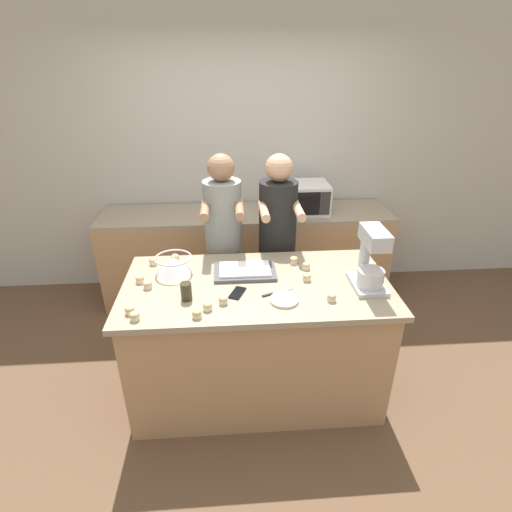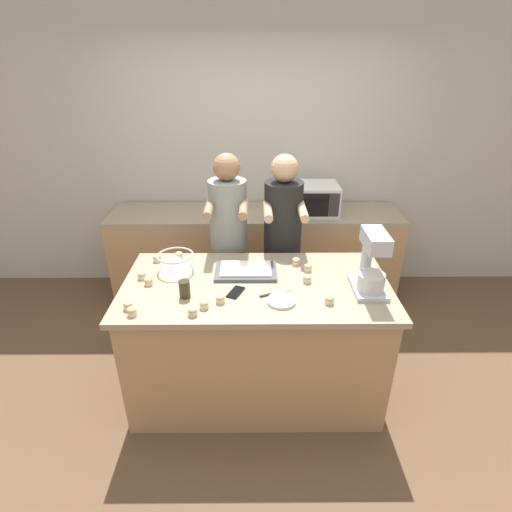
# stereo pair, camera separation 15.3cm
# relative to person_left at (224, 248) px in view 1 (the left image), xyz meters

# --- Properties ---
(ground_plane) EXTENTS (16.00, 16.00, 0.00)m
(ground_plane) POSITION_rel_person_left_xyz_m (0.22, -0.65, -0.87)
(ground_plane) COLOR brown
(back_wall) EXTENTS (10.00, 0.06, 2.70)m
(back_wall) POSITION_rel_person_left_xyz_m (0.22, 1.05, 0.48)
(back_wall) COLOR #B2ADA3
(back_wall) RESTS_ON ground_plane
(island_counter) EXTENTS (1.77, 0.90, 0.92)m
(island_counter) POSITION_rel_person_left_xyz_m (0.22, -0.65, -0.41)
(island_counter) COLOR #A87F56
(island_counter) RESTS_ON ground_plane
(back_counter) EXTENTS (2.80, 0.60, 0.91)m
(back_counter) POSITION_rel_person_left_xyz_m (0.22, 0.70, -0.42)
(back_counter) COLOR #A87F56
(back_counter) RESTS_ON ground_plane
(person_left) EXTENTS (0.32, 0.49, 1.63)m
(person_left) POSITION_rel_person_left_xyz_m (0.00, 0.00, 0.00)
(person_left) COLOR brown
(person_left) RESTS_ON ground_plane
(person_right) EXTENTS (0.32, 0.49, 1.62)m
(person_right) POSITION_rel_person_left_xyz_m (0.43, 0.00, -0.01)
(person_right) COLOR brown
(person_right) RESTS_ON ground_plane
(stand_mixer) EXTENTS (0.20, 0.30, 0.41)m
(stand_mixer) POSITION_rel_person_left_xyz_m (0.94, -0.75, 0.23)
(stand_mixer) COLOR #B2B7BC
(stand_mixer) RESTS_ON island_counter
(mixing_bowl) EXTENTS (0.25, 0.25, 0.12)m
(mixing_bowl) POSITION_rel_person_left_xyz_m (-0.34, -0.47, 0.11)
(mixing_bowl) COLOR #BCBCC1
(mixing_bowl) RESTS_ON island_counter
(baking_tray) EXTENTS (0.42, 0.27, 0.04)m
(baking_tray) POSITION_rel_person_left_xyz_m (0.15, -0.51, 0.07)
(baking_tray) COLOR #4C4C51
(baking_tray) RESTS_ON island_counter
(microwave_oven) EXTENTS (0.44, 0.38, 0.27)m
(microwave_oven) POSITION_rel_person_left_xyz_m (0.78, 0.70, 0.18)
(microwave_oven) COLOR silver
(microwave_oven) RESTS_ON back_counter
(cell_phone) EXTENTS (0.12, 0.16, 0.01)m
(cell_phone) POSITION_rel_person_left_xyz_m (0.09, -0.77, 0.05)
(cell_phone) COLOR black
(cell_phone) RESTS_ON island_counter
(drinking_glass) EXTENTS (0.07, 0.07, 0.11)m
(drinking_glass) POSITION_rel_person_left_xyz_m (-0.23, -0.82, 0.10)
(drinking_glass) COLOR #332D1E
(drinking_glass) RESTS_ON island_counter
(small_plate) EXTENTS (0.18, 0.18, 0.02)m
(small_plate) POSITION_rel_person_left_xyz_m (0.37, -0.88, 0.06)
(small_plate) COLOR beige
(small_plate) RESTS_ON island_counter
(knife) EXTENTS (0.21, 0.10, 0.01)m
(knife) POSITION_rel_person_left_xyz_m (0.33, -0.79, 0.05)
(knife) COLOR #BCBCC1
(knife) RESTS_ON island_counter
(cupcake_0) EXTENTS (0.06, 0.06, 0.06)m
(cupcake_0) POSITION_rel_person_left_xyz_m (-0.15, -1.01, 0.08)
(cupcake_0) COLOR beige
(cupcake_0) RESTS_ON island_counter
(cupcake_1) EXTENTS (0.06, 0.06, 0.06)m
(cupcake_1) POSITION_rel_person_left_xyz_m (-0.36, -0.29, 0.08)
(cupcake_1) COLOR beige
(cupcake_1) RESTS_ON island_counter
(cupcake_2) EXTENTS (0.06, 0.06, 0.06)m
(cupcake_2) POSITION_rel_person_left_xyz_m (-0.10, -0.94, 0.08)
(cupcake_2) COLOR beige
(cupcake_2) RESTS_ON island_counter
(cupcake_3) EXTENTS (0.06, 0.06, 0.06)m
(cupcake_3) POSITION_rel_person_left_xyz_m (-0.49, -0.67, 0.08)
(cupcake_3) COLOR beige
(cupcake_3) RESTS_ON island_counter
(cupcake_4) EXTENTS (0.06, 0.06, 0.06)m
(cupcake_4) POSITION_rel_person_left_xyz_m (1.04, -0.51, 0.08)
(cupcake_4) COLOR beige
(cupcake_4) RESTS_ON island_counter
(cupcake_5) EXTENTS (0.06, 0.06, 0.06)m
(cupcake_5) POSITION_rel_person_left_xyz_m (0.58, -0.49, 0.08)
(cupcake_5) COLOR beige
(cupcake_5) RESTS_ON island_counter
(cupcake_6) EXTENTS (0.06, 0.06, 0.06)m
(cupcake_6) POSITION_rel_person_left_xyz_m (0.55, -0.64, 0.08)
(cupcake_6) COLOR beige
(cupcake_6) RESTS_ON island_counter
(cupcake_7) EXTENTS (0.06, 0.06, 0.06)m
(cupcake_7) POSITION_rel_person_left_xyz_m (-0.51, -0.34, 0.08)
(cupcake_7) COLOR beige
(cupcake_7) RESTS_ON island_counter
(cupcake_8) EXTENTS (0.06, 0.06, 0.06)m
(cupcake_8) POSITION_rel_person_left_xyz_m (0.51, -0.39, 0.08)
(cupcake_8) COLOR beige
(cupcake_8) RESTS_ON island_counter
(cupcake_9) EXTENTS (0.06, 0.06, 0.06)m
(cupcake_9) POSITION_rel_person_left_xyz_m (-0.55, -0.95, 0.08)
(cupcake_9) COLOR beige
(cupcake_9) RESTS_ON island_counter
(cupcake_10) EXTENTS (0.06, 0.06, 0.06)m
(cupcake_10) POSITION_rel_person_left_xyz_m (-0.00, -0.88, 0.08)
(cupcake_10) COLOR beige
(cupcake_10) RESTS_ON island_counter
(cupcake_11) EXTENTS (0.06, 0.06, 0.06)m
(cupcake_11) POSITION_rel_person_left_xyz_m (-0.51, -1.01, 0.08)
(cupcake_11) COLOR beige
(cupcake_11) RESTS_ON island_counter
(cupcake_12) EXTENTS (0.06, 0.06, 0.06)m
(cupcake_12) POSITION_rel_person_left_xyz_m (0.66, -0.90, 0.08)
(cupcake_12) COLOR beige
(cupcake_12) RESTS_ON island_counter
(cupcake_13) EXTENTS (0.06, 0.06, 0.06)m
(cupcake_13) POSITION_rel_person_left_xyz_m (-0.56, -0.59, 0.08)
(cupcake_13) COLOR beige
(cupcake_13) RESTS_ON island_counter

